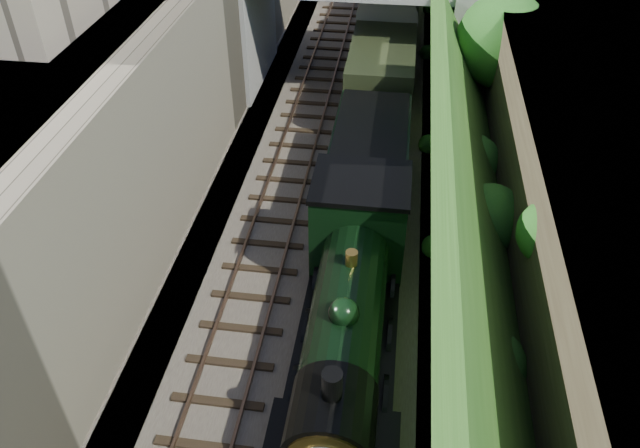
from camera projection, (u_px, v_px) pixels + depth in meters
The scene contains 12 objects.
trackbed at pixel (351, 124), 28.22m from camera, with size 10.00×90.00×0.20m, color #473F38.
retaining_wall at pixel (225, 46), 26.70m from camera, with size 1.00×90.00×7.00m, color #756B56.
street_plateau_left at pixel (147, 41), 27.07m from camera, with size 6.00×90.00×7.00m, color #262628.
street_plateau_right at pixel (586, 75), 25.32m from camera, with size 8.00×90.00×6.25m, color #262628.
embankment_slope at pixel (476, 115), 23.47m from camera, with size 4.09×90.00×6.36m.
track_left at pixel (307, 119), 28.34m from camera, with size 2.50×90.00×0.20m.
track_right at pixel (377, 123), 28.00m from camera, with size 2.50×90.00×0.20m.
road_bridge at pixel (382, 7), 28.75m from camera, with size 16.00×6.40×7.25m.
tree at pixel (504, 43), 24.00m from camera, with size 3.60×3.80×6.60m.
locomotive at pixel (349, 306), 16.85m from camera, with size 3.10×10.22×3.83m.
tender at pixel (369, 167), 22.73m from camera, with size 2.70×6.00×3.05m.
coach_front at pixel (388, 27), 32.23m from camera, with size 2.90×18.00×3.70m.
Camera 1 is at (2.04, -4.86, 14.12)m, focal length 35.00 mm.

